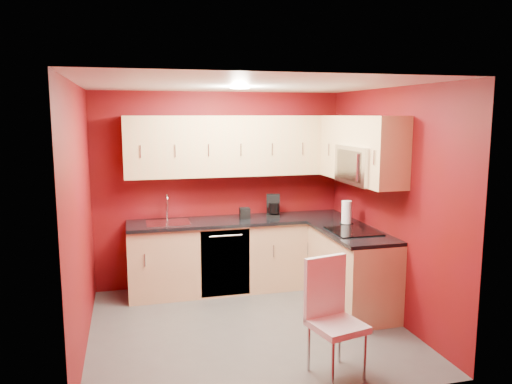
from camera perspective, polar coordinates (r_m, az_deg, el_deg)
name	(u,v)px	position (r m, az deg, el deg)	size (l,w,h in m)	color
floor	(247,327)	(5.43, -1.01, -15.20)	(3.20, 3.20, 0.00)	#4A4845
ceiling	(247,85)	(4.97, -1.09, 12.17)	(3.20, 3.20, 0.00)	white
wall_back	(220,189)	(6.50, -4.14, 0.30)	(3.20, 3.20, 0.00)	#620913
wall_front	(295,249)	(3.65, 4.51, -6.47)	(3.20, 3.20, 0.00)	#620913
wall_left	(80,219)	(4.94, -19.44, -2.90)	(3.00, 3.00, 0.00)	#620913
wall_right	(389,204)	(5.64, 14.98, -1.29)	(3.00, 3.00, 0.00)	#620913
base_cabinets_back	(240,255)	(6.42, -1.80, -7.23)	(2.80, 0.60, 0.87)	tan
base_cabinets_right	(352,271)	(5.91, 10.89, -8.83)	(0.60, 1.30, 0.87)	tan
countertop_back	(240,221)	(6.30, -1.79, -3.28)	(2.80, 0.63, 0.04)	black
countertop_right	(352,233)	(5.77, 10.95, -4.57)	(0.63, 1.27, 0.04)	black
upper_cabinets_back	(238,146)	(6.31, -2.12, 5.31)	(2.80, 0.35, 0.75)	tan
upper_cabinets_right	(358,143)	(5.87, 11.61, 5.49)	(0.35, 1.55, 0.75)	tan
microwave	(365,165)	(5.66, 12.33, 3.04)	(0.42, 0.76, 0.42)	silver
cooktop	(353,231)	(5.73, 11.06, -4.41)	(0.50, 0.55, 0.01)	black
sink	(168,220)	(6.17, -10.02, -3.15)	(0.52, 0.42, 0.35)	silver
dishwasher_front	(225,263)	(6.10, -3.51, -8.11)	(0.60, 0.02, 0.82)	black
downlight	(240,88)	(5.26, -1.87, 11.82)	(0.20, 0.20, 0.01)	white
coffee_maker	(273,206)	(6.42, 1.97, -1.58)	(0.17, 0.23, 0.28)	black
napkin_holder	(245,213)	(6.31, -1.29, -2.44)	(0.13, 0.13, 0.14)	black
paper_towel	(347,213)	(6.08, 10.32, -2.32)	(0.16, 0.16, 0.28)	white
dining_chair	(337,319)	(4.39, 9.25, -14.17)	(0.41, 0.43, 1.01)	silver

